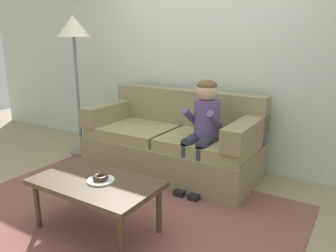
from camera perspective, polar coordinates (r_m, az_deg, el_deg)
ground at (r=3.15m, az=-5.34°, el=-13.17°), size 10.00×10.00×0.00m
wall_back at (r=3.99m, az=6.70°, el=13.65°), size 8.00×0.10×2.80m
area_rug at (r=2.98m, az=-8.33°, el=-14.92°), size 2.93×2.09×0.01m
couch at (r=3.73m, az=0.88°, el=-2.96°), size 1.93×0.90×0.91m
coffee_table at (r=2.62m, az=-12.49°, el=-10.20°), size 0.98×0.57×0.43m
person_child at (r=3.25m, az=6.19°, el=0.39°), size 0.34×0.58×1.10m
plate at (r=2.58m, az=-11.67°, el=-9.30°), size 0.21×0.21×0.01m
donut at (r=2.57m, az=-11.70°, el=-8.79°), size 0.14×0.14×0.04m
toy_controller at (r=3.54m, az=-12.48°, el=-9.72°), size 0.23×0.09×0.05m
floor_lamp at (r=4.33m, az=-16.15°, el=14.76°), size 0.41×0.41×1.77m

